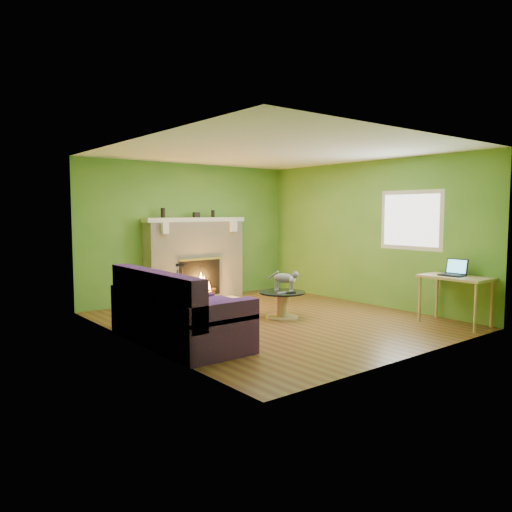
{
  "coord_description": "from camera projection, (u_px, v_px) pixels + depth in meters",
  "views": [
    {
      "loc": [
        -4.98,
        -5.83,
        1.7
      ],
      "look_at": [
        -0.04,
        0.4,
        0.98
      ],
      "focal_mm": 35.0,
      "sensor_mm": 36.0,
      "label": 1
    }
  ],
  "objects": [
    {
      "name": "laptop",
      "position": [
        452.0,
        267.0,
        7.46
      ],
      "size": [
        0.31,
        0.35,
        0.25
      ],
      "primitive_type": null,
      "rotation": [
        0.0,
        0.0,
        0.04
      ],
      "color": "black",
      "rests_on": "desk"
    },
    {
      "name": "cat",
      "position": [
        284.0,
        280.0,
        8.01
      ],
      "size": [
        0.36,
        0.57,
        0.34
      ],
      "primitive_type": null,
      "rotation": [
        0.0,
        0.0,
        0.33
      ],
      "color": "slate",
      "rests_on": "coffee_table"
    },
    {
      "name": "sofa",
      "position": [
        175.0,
        314.0,
        6.44
      ],
      "size": [
        0.96,
        2.13,
        0.96
      ],
      "color": "#3C185C",
      "rests_on": "floor"
    },
    {
      "name": "mantel_vase_left",
      "position": [
        163.0,
        213.0,
        9.03
      ],
      "size": [
        0.08,
        0.08,
        0.18
      ],
      "primitive_type": "cylinder",
      "color": "black",
      "rests_on": "mantel"
    },
    {
      "name": "hearth",
      "position": [
        210.0,
        303.0,
        9.19
      ],
      "size": [
        1.5,
        0.75,
        0.03
      ],
      "primitive_type": "cube",
      "color": "beige",
      "rests_on": "floor"
    },
    {
      "name": "coffee_table",
      "position": [
        282.0,
        303.0,
        7.95
      ],
      "size": [
        0.75,
        0.75,
        0.42
      ],
      "color": "tan",
      "rests_on": "floor"
    },
    {
      "name": "mantel_box",
      "position": [
        196.0,
        215.0,
        9.48
      ],
      "size": [
        0.12,
        0.08,
        0.1
      ],
      "primitive_type": "cube",
      "color": "black",
      "rests_on": "mantel"
    },
    {
      "name": "floor",
      "position": [
        274.0,
        320.0,
        7.78
      ],
      "size": [
        5.0,
        5.0,
        0.0
      ],
      "primitive_type": "plane",
      "color": "#572D19",
      "rests_on": "ground"
    },
    {
      "name": "wall_left",
      "position": [
        138.0,
        243.0,
        6.27
      ],
      "size": [
        0.0,
        5.0,
        5.0
      ],
      "primitive_type": "plane",
      "rotation": [
        1.57,
        0.0,
        1.57
      ],
      "color": "#437F29",
      "rests_on": "floor"
    },
    {
      "name": "wall_right",
      "position": [
        368.0,
        233.0,
        9.06
      ],
      "size": [
        0.0,
        5.0,
        5.0
      ],
      "primitive_type": "plane",
      "rotation": [
        1.57,
        0.0,
        -1.57
      ],
      "color": "#437F29",
      "rests_on": "floor"
    },
    {
      "name": "mantel",
      "position": [
        195.0,
        220.0,
        9.44
      ],
      "size": [
        2.1,
        0.28,
        0.08
      ],
      "primitive_type": "cube",
      "color": "silver",
      "rests_on": "fireplace"
    },
    {
      "name": "fire_tools",
      "position": [
        180.0,
        284.0,
        8.93
      ],
      "size": [
        0.2,
        0.2,
        0.75
      ],
      "primitive_type": null,
      "color": "black",
      "rests_on": "hearth"
    },
    {
      "name": "wall_front",
      "position": [
        415.0,
        246.0,
        5.71
      ],
      "size": [
        5.0,
        0.0,
        5.0
      ],
      "primitive_type": "plane",
      "rotation": [
        -1.57,
        0.0,
        0.0
      ],
      "color": "#437F29",
      "rests_on": "floor"
    },
    {
      "name": "remote_black",
      "position": [
        291.0,
        292.0,
        7.81
      ],
      "size": [
        0.16,
        0.11,
        0.02
      ],
      "primitive_type": "cube",
      "rotation": [
        0.0,
        0.0,
        -0.45
      ],
      "color": "black",
      "rests_on": "coffee_table"
    },
    {
      "name": "fireplace",
      "position": [
        195.0,
        260.0,
        9.52
      ],
      "size": [
        2.1,
        0.46,
        1.58
      ],
      "color": "beige",
      "rests_on": "floor"
    },
    {
      "name": "remote_silver",
      "position": [
        282.0,
        293.0,
        7.78
      ],
      "size": [
        0.17,
        0.06,
        0.02
      ],
      "primitive_type": "cube",
      "rotation": [
        0.0,
        0.0,
        -0.08
      ],
      "color": "gray",
      "rests_on": "coffee_table"
    },
    {
      "name": "window_frame",
      "position": [
        411.0,
        220.0,
        8.33
      ],
      "size": [
        0.0,
        1.2,
        1.2
      ],
      "primitive_type": "plane",
      "rotation": [
        1.57,
        0.0,
        -1.57
      ],
      "color": "silver",
      "rests_on": "wall_right"
    },
    {
      "name": "wall_back",
      "position": [
        190.0,
        232.0,
        9.62
      ],
      "size": [
        5.0,
        0.0,
        5.0
      ],
      "primitive_type": "plane",
      "rotation": [
        1.57,
        0.0,
        0.0
      ],
      "color": "#437F29",
      "rests_on": "floor"
    },
    {
      "name": "window_pane",
      "position": [
        411.0,
        220.0,
        8.32
      ],
      "size": [
        0.0,
        1.06,
        1.06
      ],
      "primitive_type": "plane",
      "rotation": [
        1.57,
        0.0,
        -1.57
      ],
      "color": "white",
      "rests_on": "wall_right"
    },
    {
      "name": "ceiling",
      "position": [
        274.0,
        152.0,
        7.55
      ],
      "size": [
        5.0,
        5.0,
        0.0
      ],
      "primitive_type": "plane",
      "rotation": [
        3.14,
        0.0,
        0.0
      ],
      "color": "white",
      "rests_on": "wall_back"
    },
    {
      "name": "desk",
      "position": [
        456.0,
        282.0,
        7.45
      ],
      "size": [
        0.57,
        0.99,
        0.73
      ],
      "color": "tan",
      "rests_on": "floor"
    },
    {
      "name": "mantel_vase_right",
      "position": [
        213.0,
        214.0,
        9.71
      ],
      "size": [
        0.07,
        0.07,
        0.14
      ],
      "primitive_type": "cylinder",
      "color": "black",
      "rests_on": "mantel"
    }
  ]
}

